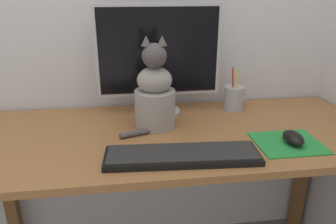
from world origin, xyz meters
name	(u,v)px	position (x,y,z in m)	size (l,w,h in m)	color
desk	(173,156)	(0.00, 0.00, 0.61)	(1.47, 0.60, 0.71)	brown
monitor	(159,57)	(-0.03, 0.20, 0.94)	(0.48, 0.17, 0.43)	#B2B2B7
keyboard	(184,155)	(0.00, -0.19, 0.72)	(0.47, 0.16, 0.02)	black
mousepad_right	(288,143)	(0.36, -0.14, 0.71)	(0.21, 0.19, 0.00)	#238438
computer_mouse_right	(293,138)	(0.38, -0.15, 0.73)	(0.06, 0.10, 0.04)	black
cat	(155,95)	(-0.06, 0.06, 0.83)	(0.21, 0.18, 0.33)	gray
pen_cup	(234,98)	(0.29, 0.19, 0.76)	(0.08, 0.08, 0.18)	#99999E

